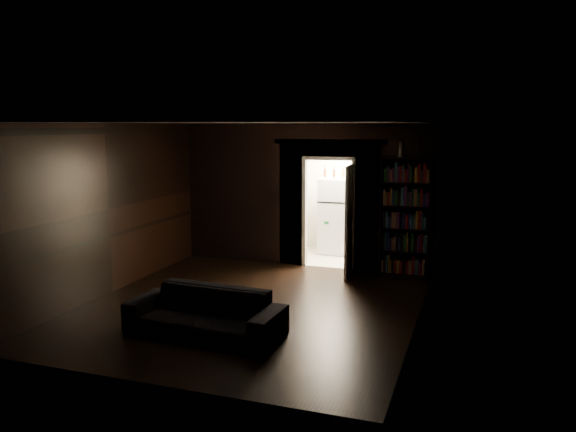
{
  "coord_description": "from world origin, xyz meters",
  "views": [
    {
      "loc": [
        3.24,
        -7.66,
        2.78
      ],
      "look_at": [
        0.31,
        0.9,
        1.3
      ],
      "focal_mm": 35.0,
      "sensor_mm": 36.0,
      "label": 1
    }
  ],
  "objects": [
    {
      "name": "door",
      "position": [
        1.01,
        2.31,
        1.02
      ],
      "size": [
        0.13,
        0.85,
        2.05
      ],
      "primitive_type": "cube",
      "rotation": [
        0.0,
        0.0,
        1.66
      ],
      "color": "white",
      "rests_on": "ground"
    },
    {
      "name": "room_walls",
      "position": [
        -0.01,
        1.07,
        1.68
      ],
      "size": [
        5.02,
        5.61,
        2.84
      ],
      "color": "black",
      "rests_on": "ground"
    },
    {
      "name": "bookshelf",
      "position": [
        2.0,
        2.55,
        1.1
      ],
      "size": [
        0.96,
        0.62,
        2.2
      ],
      "primitive_type": "cube",
      "rotation": [
        0.0,
        0.0,
        0.36
      ],
      "color": "black",
      "rests_on": "ground"
    },
    {
      "name": "bottles",
      "position": [
        0.31,
        3.93,
        1.78
      ],
      "size": [
        0.64,
        0.22,
        0.26
      ],
      "primitive_type": "cube",
      "rotation": [
        0.0,
        0.0,
        0.23
      ],
      "color": "black",
      "rests_on": "refrigerator"
    },
    {
      "name": "sofa",
      "position": [
        -0.12,
        -1.26,
        0.4
      ],
      "size": [
        2.14,
        1.02,
        0.81
      ],
      "primitive_type": "imported",
      "rotation": [
        0.0,
        0.0,
        -0.05
      ],
      "color": "black",
      "rests_on": "ground"
    },
    {
      "name": "ground",
      "position": [
        0.0,
        0.0,
        0.0
      ],
      "size": [
        5.5,
        5.5,
        0.0
      ],
      "primitive_type": "plane",
      "color": "black",
      "rests_on": "ground"
    },
    {
      "name": "refrigerator",
      "position": [
        0.38,
        4.03,
        0.82
      ],
      "size": [
        0.79,
        0.74,
        1.65
      ],
      "primitive_type": "cube",
      "rotation": [
        0.0,
        0.0,
        0.08
      ],
      "color": "white",
      "rests_on": "ground"
    },
    {
      "name": "figurine",
      "position": [
        1.87,
        2.58,
        2.33
      ],
      "size": [
        0.12,
        0.12,
        0.27
      ],
      "primitive_type": "cube",
      "rotation": [
        0.0,
        0.0,
        -0.4
      ],
      "color": "silver",
      "rests_on": "bookshelf"
    },
    {
      "name": "kitchen_alcove",
      "position": [
        0.5,
        3.87,
        1.21
      ],
      "size": [
        2.2,
        1.8,
        2.6
      ],
      "color": "beige",
      "rests_on": "ground"
    }
  ]
}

